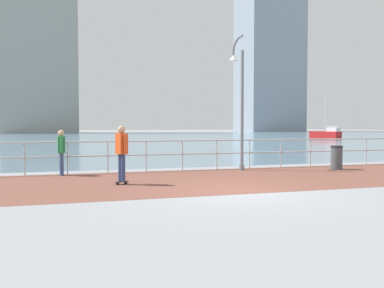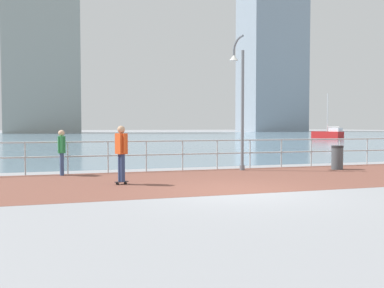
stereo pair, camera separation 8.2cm
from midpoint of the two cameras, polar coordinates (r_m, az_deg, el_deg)
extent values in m
plane|color=gray|center=(50.30, -12.19, 0.52)|extent=(220.00, 220.00, 0.00)
cube|color=brown|center=(13.29, 1.91, -4.86)|extent=(28.00, 5.80, 0.01)
cube|color=slate|center=(60.54, -13.02, 0.85)|extent=(180.00, 88.00, 0.00)
cylinder|color=#B2BCC1|center=(15.46, -21.91, -1.90)|extent=(0.05, 0.05, 1.13)
cylinder|color=#B2BCC1|center=(15.41, -16.71, -1.84)|extent=(0.05, 0.05, 1.13)
cylinder|color=#B2BCC1|center=(15.48, -11.52, -1.77)|extent=(0.05, 0.05, 1.13)
cylinder|color=#B2BCC1|center=(15.67, -6.42, -1.68)|extent=(0.05, 0.05, 1.13)
cylinder|color=#B2BCC1|center=(15.99, -1.48, -1.58)|extent=(0.05, 0.05, 1.13)
cylinder|color=#B2BCC1|center=(16.42, 3.23, -1.47)|extent=(0.05, 0.05, 1.13)
cylinder|color=#B2BCC1|center=(16.96, 7.67, -1.37)|extent=(0.05, 0.05, 1.13)
cylinder|color=#B2BCC1|center=(17.59, 11.82, -1.26)|extent=(0.05, 0.05, 1.13)
cylinder|color=#B2BCC1|center=(18.31, 15.66, -1.15)|extent=(0.05, 0.05, 1.13)
cylinder|color=#B2BCC1|center=(19.10, 19.19, -1.05)|extent=(0.05, 0.05, 1.13)
cylinder|color=#B2BCC1|center=(19.96, 22.43, -0.95)|extent=(0.05, 0.05, 1.13)
cylinder|color=#B2BCC1|center=(15.96, -1.48, 0.45)|extent=(25.20, 0.06, 0.06)
cylinder|color=#B2BCC1|center=(15.99, -1.48, -1.38)|extent=(25.20, 0.06, 0.06)
cylinder|color=slate|center=(16.21, 6.63, -3.19)|extent=(0.19, 0.19, 0.20)
cylinder|color=slate|center=(16.14, 6.67, 4.52)|extent=(0.12, 0.12, 4.55)
cylinder|color=slate|center=(16.54, 6.54, 14.31)|extent=(0.13, 0.20, 0.11)
cylinder|color=slate|center=(16.64, 6.20, 14.08)|extent=(0.13, 0.21, 0.15)
cylinder|color=slate|center=(16.73, 5.91, 13.73)|extent=(0.13, 0.20, 0.18)
cylinder|color=slate|center=(16.78, 5.68, 13.28)|extent=(0.13, 0.18, 0.19)
cylinder|color=slate|center=(16.80, 5.54, 12.77)|extent=(0.12, 0.15, 0.19)
cylinder|color=slate|center=(16.79, 5.50, 12.24)|extent=(0.10, 0.11, 0.17)
cone|color=silver|center=(16.76, 5.50, 11.57)|extent=(0.36, 0.36, 0.22)
cylinder|color=black|center=(12.48, -9.25, -5.25)|extent=(0.07, 0.05, 0.06)
cylinder|color=black|center=(12.41, -9.08, -5.29)|extent=(0.07, 0.05, 0.06)
cylinder|color=black|center=(12.37, -10.30, -5.33)|extent=(0.07, 0.05, 0.06)
cylinder|color=black|center=(12.30, -10.14, -5.37)|extent=(0.07, 0.05, 0.06)
cube|color=black|center=(12.38, -9.69, -5.08)|extent=(0.41, 0.24, 0.02)
cylinder|color=navy|center=(12.41, -9.87, -3.16)|extent=(0.17, 0.17, 0.80)
cylinder|color=navy|center=(12.26, -9.53, -3.23)|extent=(0.17, 0.17, 0.80)
cube|color=#D84C1E|center=(12.29, -9.73, 0.05)|extent=(0.34, 0.40, 0.60)
cylinder|color=#D84C1E|center=(12.49, -10.21, 0.15)|extent=(0.12, 0.12, 0.57)
cylinder|color=#D84C1E|center=(12.08, -9.23, 0.08)|extent=(0.12, 0.12, 0.57)
sphere|color=tan|center=(12.28, -9.74, 1.95)|extent=(0.22, 0.22, 0.22)
cylinder|color=#384C7A|center=(15.15, -17.45, -2.61)|extent=(0.14, 0.14, 0.77)
cylinder|color=#384C7A|center=(14.99, -17.42, -2.66)|extent=(0.14, 0.14, 0.77)
cube|color=#2D8C4C|center=(15.03, -17.47, -0.08)|extent=(0.26, 0.35, 0.57)
cylinder|color=#2D8C4C|center=(15.26, -17.52, 0.01)|extent=(0.10, 0.10, 0.55)
cylinder|color=#2D8C4C|center=(14.80, -17.42, -0.06)|extent=(0.10, 0.10, 0.55)
sphere|color=#DBAD89|center=(15.02, -17.49, 1.42)|extent=(0.21, 0.21, 0.21)
cylinder|color=#474C51|center=(17.31, 18.90, -1.87)|extent=(0.44, 0.44, 0.85)
cylinder|color=#262628|center=(17.28, 18.92, -0.33)|extent=(0.46, 0.46, 0.08)
cube|color=#B21E1E|center=(58.63, 17.58, 1.19)|extent=(2.59, 4.44, 0.91)
cube|color=silver|center=(57.87, 18.60, 1.86)|extent=(1.36, 1.74, 0.50)
cylinder|color=silver|center=(58.65, 17.62, 4.10)|extent=(0.10, 0.10, 5.05)
cylinder|color=silver|center=(58.07, 18.33, 2.21)|extent=(0.68, 1.84, 0.08)
cube|color=#939993|center=(103.65, -19.88, 12.17)|extent=(16.02, 13.73, 38.67)
cube|color=#8493A3|center=(125.83, 10.40, 10.90)|extent=(16.39, 14.21, 40.23)
camera|label=1|loc=(0.04, -90.17, -0.01)|focal=39.29mm
camera|label=2|loc=(0.04, 89.83, 0.01)|focal=39.29mm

